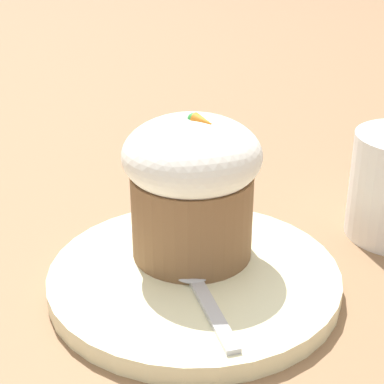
{
  "coord_description": "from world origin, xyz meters",
  "views": [
    {
      "loc": [
        0.25,
        -0.33,
        0.28
      ],
      "look_at": [
        -0.02,
        0.02,
        0.07
      ],
      "focal_mm": 60.0,
      "sensor_mm": 36.0,
      "label": 1
    }
  ],
  "objects": [
    {
      "name": "ground_plane",
      "position": [
        0.0,
        0.0,
        0.0
      ],
      "size": [
        4.0,
        4.0,
        0.0
      ],
      "primitive_type": "plane",
      "color": "#846042"
    },
    {
      "name": "carrot_cake",
      "position": [
        -0.02,
        0.02,
        0.07
      ],
      "size": [
        0.1,
        0.1,
        0.12
      ],
      "color": "brown",
      "rests_on": "dessert_plate"
    },
    {
      "name": "dessert_plate",
      "position": [
        0.0,
        0.0,
        0.01
      ],
      "size": [
        0.22,
        0.22,
        0.01
      ],
      "color": "beige",
      "rests_on": "ground_plane"
    },
    {
      "name": "spoon",
      "position": [
        0.01,
        -0.01,
        0.02
      ],
      "size": [
        0.11,
        0.09,
        0.01
      ],
      "color": "#B7B7BC",
      "rests_on": "dessert_plate"
    }
  ]
}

